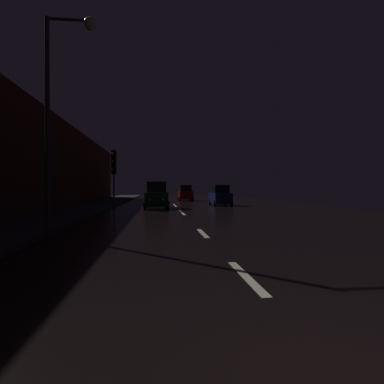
{
  "coord_description": "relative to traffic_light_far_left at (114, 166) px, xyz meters",
  "views": [
    {
      "loc": [
        -1.56,
        -2.51,
        1.58
      ],
      "look_at": [
        0.13,
        13.26,
        1.4
      ],
      "focal_mm": 29.79,
      "sensor_mm": 36.0,
      "label": 1
    }
  ],
  "objects": [
    {
      "name": "car_parked_right_far",
      "position": [
        9.24,
        3.56,
        -2.44
      ],
      "size": [
        1.74,
        3.76,
        1.9
      ],
      "rotation": [
        0.0,
        0.0,
        1.57
      ],
      "color": "#141E51",
      "rests_on": "ground"
    },
    {
      "name": "car_approaching_headlights",
      "position": [
        3.36,
        -0.06,
        -2.35
      ],
      "size": [
        1.93,
        4.18,
        2.11
      ],
      "rotation": [
        0.0,
        0.0,
        -1.57
      ],
      "color": "#0F3819",
      "rests_on": "ground"
    },
    {
      "name": "ground",
      "position": [
        5.02,
        1.38,
        -3.32
      ],
      "size": [
        27.04,
        84.0,
        0.02
      ],
      "primitive_type": "cube",
      "color": "black"
    },
    {
      "name": "lane_centerline",
      "position": [
        5.02,
        -5.99,
        -3.3
      ],
      "size": [
        0.16,
        27.32,
        0.01
      ],
      "color": "beige",
      "rests_on": "ground"
    },
    {
      "name": "traffic_light_far_left",
      "position": [
        0.0,
        0.0,
        0.0
      ],
      "size": [
        0.38,
        0.49,
        4.59
      ],
      "rotation": [
        0.0,
        0.0,
        -1.82
      ],
      "color": "#38383A",
      "rests_on": "ground"
    },
    {
      "name": "car_distant_taillights",
      "position": [
        6.96,
        14.88,
        -2.4
      ],
      "size": [
        1.83,
        3.96,
        1.99
      ],
      "rotation": [
        0.0,
        0.0,
        1.57
      ],
      "color": "maroon",
      "rests_on": "ground"
    },
    {
      "name": "building_facade_left",
      "position": [
        -4.89,
        -2.12,
        0.41
      ],
      "size": [
        0.8,
        63.0,
        7.45
      ],
      "primitive_type": "cube",
      "color": "#472319",
      "rests_on": "ground"
    },
    {
      "name": "sidewalk_left",
      "position": [
        -2.29,
        1.38,
        -3.24
      ],
      "size": [
        4.4,
        84.0,
        0.15
      ],
      "primitive_type": "cube",
      "color": "#28282B",
      "rests_on": "ground"
    },
    {
      "name": "streetlamp_overhead",
      "position": [
        0.26,
        -14.56,
        1.54
      ],
      "size": [
        1.7,
        0.44,
        7.34
      ],
      "color": "#2D2D30",
      "rests_on": "ground"
    }
  ]
}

